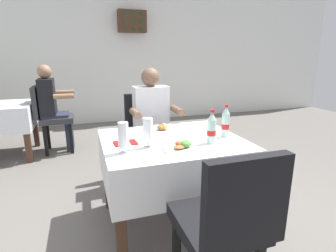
{
  "coord_description": "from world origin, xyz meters",
  "views": [
    {
      "loc": [
        -0.55,
        -1.79,
        1.38
      ],
      "look_at": [
        0.1,
        0.2,
        0.82
      ],
      "focal_mm": 28.31,
      "sensor_mm": 36.0,
      "label": 1
    }
  ],
  "objects_px": {
    "background_chair_right": "(50,115)",
    "wall_bottle_rack": "(132,21)",
    "main_dining_table": "(172,159)",
    "plate_near_camera": "(181,146)",
    "chair_far_diner_seat": "(147,133)",
    "beer_glass_middle": "(148,133)",
    "napkin_cutlery_set": "(125,143)",
    "plate_far_diner": "(162,129)",
    "beer_glass_left": "(123,137)",
    "seated_diner_far": "(152,121)",
    "cola_bottle_secondary": "(226,123)",
    "background_patron": "(52,104)",
    "chair_near_camera_side": "(225,222)",
    "cola_bottle_primary": "(212,129)"
  },
  "relations": [
    {
      "from": "chair_near_camera_side",
      "to": "background_chair_right",
      "type": "xyz_separation_m",
      "value": [
        -1.11,
        3.02,
        0.0
      ]
    },
    {
      "from": "chair_near_camera_side",
      "to": "background_chair_right",
      "type": "distance_m",
      "value": 3.21
    },
    {
      "from": "main_dining_table",
      "to": "seated_diner_far",
      "type": "distance_m",
      "value": 0.76
    },
    {
      "from": "main_dining_table",
      "to": "plate_near_camera",
      "type": "relative_size",
      "value": 4.78
    },
    {
      "from": "beer_glass_left",
      "to": "napkin_cutlery_set",
      "type": "relative_size",
      "value": 1.11
    },
    {
      "from": "plate_far_diner",
      "to": "beer_glass_left",
      "type": "xyz_separation_m",
      "value": [
        -0.4,
        -0.44,
        0.09
      ]
    },
    {
      "from": "chair_near_camera_side",
      "to": "cola_bottle_secondary",
      "type": "distance_m",
      "value": 0.93
    },
    {
      "from": "seated_diner_far",
      "to": "beer_glass_left",
      "type": "relative_size",
      "value": 5.87
    },
    {
      "from": "plate_far_diner",
      "to": "beer_glass_middle",
      "type": "distance_m",
      "value": 0.45
    },
    {
      "from": "seated_diner_far",
      "to": "wall_bottle_rack",
      "type": "xyz_separation_m",
      "value": [
        0.38,
        2.92,
        1.32
      ]
    },
    {
      "from": "beer_glass_left",
      "to": "seated_diner_far",
      "type": "bearing_deg",
      "value": 64.47
    },
    {
      "from": "main_dining_table",
      "to": "chair_near_camera_side",
      "type": "distance_m",
      "value": 0.85
    },
    {
      "from": "chair_near_camera_side",
      "to": "cola_bottle_primary",
      "type": "height_order",
      "value": "cola_bottle_primary"
    },
    {
      "from": "background_patron",
      "to": "wall_bottle_rack",
      "type": "relative_size",
      "value": 2.25
    },
    {
      "from": "beer_glass_middle",
      "to": "chair_near_camera_side",
      "type": "bearing_deg",
      "value": -72.24
    },
    {
      "from": "main_dining_table",
      "to": "plate_far_diner",
      "type": "relative_size",
      "value": 4.75
    },
    {
      "from": "background_patron",
      "to": "background_chair_right",
      "type": "bearing_deg",
      "value": -180.0
    },
    {
      "from": "beer_glass_left",
      "to": "wall_bottle_rack",
      "type": "distance_m",
      "value": 4.12
    },
    {
      "from": "beer_glass_middle",
      "to": "background_patron",
      "type": "bearing_deg",
      "value": 109.8
    },
    {
      "from": "seated_diner_far",
      "to": "cola_bottle_secondary",
      "type": "height_order",
      "value": "seated_diner_far"
    },
    {
      "from": "napkin_cutlery_set",
      "to": "background_patron",
      "type": "relative_size",
      "value": 0.15
    },
    {
      "from": "background_chair_right",
      "to": "wall_bottle_rack",
      "type": "height_order",
      "value": "wall_bottle_rack"
    },
    {
      "from": "beer_glass_left",
      "to": "plate_far_diner",
      "type": "bearing_deg",
      "value": 47.5
    },
    {
      "from": "main_dining_table",
      "to": "napkin_cutlery_set",
      "type": "relative_size",
      "value": 5.63
    },
    {
      "from": "seated_diner_far",
      "to": "cola_bottle_secondary",
      "type": "relative_size",
      "value": 4.78
    },
    {
      "from": "chair_near_camera_side",
      "to": "beer_glass_left",
      "type": "bearing_deg",
      "value": 121.98
    },
    {
      "from": "beer_glass_middle",
      "to": "main_dining_table",
      "type": "bearing_deg",
      "value": 31.28
    },
    {
      "from": "main_dining_table",
      "to": "background_patron",
      "type": "xyz_separation_m",
      "value": [
        -1.06,
        2.17,
        0.14
      ]
    },
    {
      "from": "chair_far_diner_seat",
      "to": "plate_near_camera",
      "type": "height_order",
      "value": "chair_far_diner_seat"
    },
    {
      "from": "cola_bottle_secondary",
      "to": "background_chair_right",
      "type": "relative_size",
      "value": 0.27
    },
    {
      "from": "chair_near_camera_side",
      "to": "beer_glass_middle",
      "type": "bearing_deg",
      "value": 107.76
    },
    {
      "from": "napkin_cutlery_set",
      "to": "wall_bottle_rack",
      "type": "relative_size",
      "value": 0.34
    },
    {
      "from": "chair_near_camera_side",
      "to": "plate_near_camera",
      "type": "distance_m",
      "value": 0.65
    },
    {
      "from": "background_chair_right",
      "to": "background_patron",
      "type": "distance_m",
      "value": 0.16
    },
    {
      "from": "cola_bottle_secondary",
      "to": "plate_far_diner",
      "type": "bearing_deg",
      "value": 143.55
    },
    {
      "from": "beer_glass_left",
      "to": "background_patron",
      "type": "distance_m",
      "value": 2.45
    },
    {
      "from": "main_dining_table",
      "to": "beer_glass_middle",
      "type": "xyz_separation_m",
      "value": [
        -0.23,
        -0.14,
        0.28
      ]
    },
    {
      "from": "plate_near_camera",
      "to": "beer_glass_left",
      "type": "distance_m",
      "value": 0.41
    },
    {
      "from": "background_chair_right",
      "to": "beer_glass_middle",
      "type": "bearing_deg",
      "value": -69.13
    },
    {
      "from": "seated_diner_far",
      "to": "napkin_cutlery_set",
      "type": "relative_size",
      "value": 6.55
    },
    {
      "from": "background_patron",
      "to": "chair_near_camera_side",
      "type": "bearing_deg",
      "value": -70.67
    },
    {
      "from": "cola_bottle_secondary",
      "to": "background_chair_right",
      "type": "height_order",
      "value": "cola_bottle_secondary"
    },
    {
      "from": "cola_bottle_secondary",
      "to": "seated_diner_far",
      "type": "bearing_deg",
      "value": 115.4
    },
    {
      "from": "cola_bottle_primary",
      "to": "background_patron",
      "type": "xyz_separation_m",
      "value": [
        -1.3,
        2.35,
        -0.14
      ]
    },
    {
      "from": "cola_bottle_primary",
      "to": "background_patron",
      "type": "relative_size",
      "value": 0.2
    },
    {
      "from": "cola_bottle_primary",
      "to": "beer_glass_middle",
      "type": "bearing_deg",
      "value": 173.95
    },
    {
      "from": "beer_glass_middle",
      "to": "cola_bottle_primary",
      "type": "distance_m",
      "value": 0.48
    },
    {
      "from": "plate_near_camera",
      "to": "cola_bottle_primary",
      "type": "height_order",
      "value": "cola_bottle_primary"
    },
    {
      "from": "plate_far_diner",
      "to": "cola_bottle_primary",
      "type": "relative_size",
      "value": 0.89
    },
    {
      "from": "seated_diner_far",
      "to": "plate_far_diner",
      "type": "height_order",
      "value": "seated_diner_far"
    }
  ]
}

